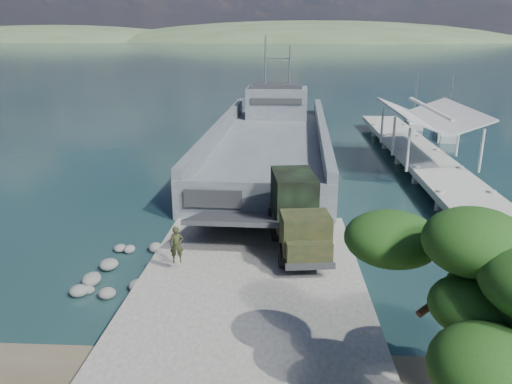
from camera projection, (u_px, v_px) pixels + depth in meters
name	position (u px, v px, depth m)	size (l,w,h in m)	color
ground	(252.00, 279.00, 23.15)	(1400.00, 1400.00, 0.00)	#18373A
boat_ramp	(251.00, 285.00, 22.12)	(10.00, 18.00, 0.50)	slate
shoreline_rocks	(124.00, 271.00, 23.93)	(3.20, 5.60, 0.90)	#5E5E5B
distant_headlands	(327.00, 42.00, 552.89)	(1000.00, 240.00, 48.00)	#3C5133
pier	(428.00, 154.00, 39.84)	(6.40, 44.00, 6.10)	gray
landing_craft	(270.00, 148.00, 45.05)	(11.06, 38.99, 11.48)	#50575F
military_truck	(297.00, 213.00, 25.34)	(3.17, 7.57, 3.41)	black
soldier	(177.00, 253.00, 22.73)	(0.63, 0.41, 1.72)	black
sailboat_near	(446.00, 135.00, 53.48)	(2.74, 5.91, 6.94)	#B9B9B9
sailboat_far	(413.00, 124.00, 60.07)	(2.10, 5.46, 6.50)	#B9B9B9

